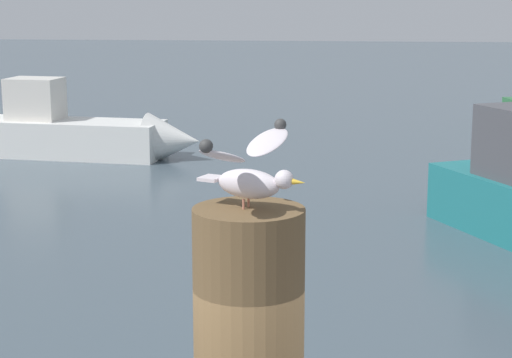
{
  "coord_description": "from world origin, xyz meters",
  "views": [
    {
      "loc": [
        -0.35,
        -3.45,
        3.51
      ],
      "look_at": [
        -0.67,
        -0.18,
        2.83
      ],
      "focal_mm": 64.88,
      "sensor_mm": 36.0,
      "label": 1
    }
  ],
  "objects": [
    {
      "name": "boat_white",
      "position": [
        -5.85,
        15.41,
        0.5
      ],
      "size": [
        5.15,
        1.76,
        1.79
      ],
      "color": "silver",
      "rests_on": "ground_plane"
    },
    {
      "name": "seagull",
      "position": [
        -0.67,
        -0.43,
        2.91
      ],
      "size": [
        0.38,
        0.54,
        0.27
      ],
      "color": "tan",
      "rests_on": "mooring_post"
    }
  ]
}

